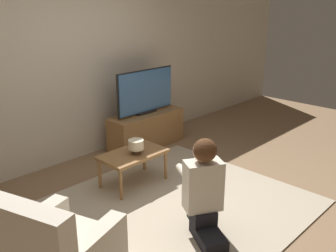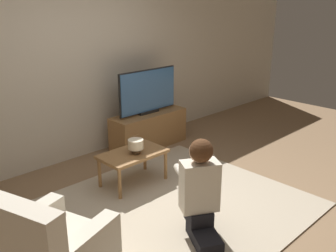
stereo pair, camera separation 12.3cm
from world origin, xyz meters
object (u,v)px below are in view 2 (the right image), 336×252
object	(u,v)px
person_kneeling	(200,187)
tv	(148,91)
table_lamp	(136,145)
coffee_table	(133,156)

from	to	relation	value
person_kneeling	tv	bearing A→B (deg)	-89.96
person_kneeling	table_lamp	bearing A→B (deg)	-70.69
coffee_table	person_kneeling	world-z (taller)	person_kneeling
coffee_table	person_kneeling	bearing A→B (deg)	-99.67
tv	person_kneeling	world-z (taller)	tv
coffee_table	table_lamp	world-z (taller)	table_lamp
tv	person_kneeling	size ratio (longest dim) A/B	1.09
tv	coffee_table	size ratio (longest dim) A/B	1.33
coffee_table	table_lamp	bearing A→B (deg)	-78.56
person_kneeling	table_lamp	world-z (taller)	person_kneeling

